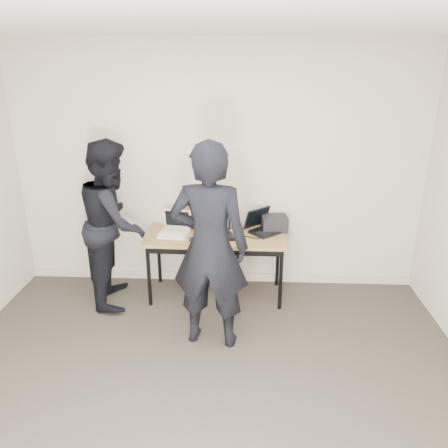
# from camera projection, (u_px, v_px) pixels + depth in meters

# --- Properties ---
(room) EXTENTS (4.60, 4.60, 2.80)m
(room) POSITION_uv_depth(u_px,v_px,m) (195.00, 253.00, 2.68)
(room) COLOR #3A342C
(room) RESTS_ON ground
(desk) EXTENTS (1.50, 0.66, 0.72)m
(desk) POSITION_uv_depth(u_px,v_px,m) (216.00, 240.00, 4.68)
(desk) COLOR olive
(desk) RESTS_ON ground
(laptop_beige) EXTENTS (0.34, 0.33, 0.25)m
(laptop_beige) POSITION_uv_depth(u_px,v_px,m) (175.00, 230.00, 4.67)
(laptop_beige) COLOR beige
(laptop_beige) RESTS_ON desk
(laptop_center) EXTENTS (0.35, 0.34, 0.22)m
(laptop_center) POSITION_uv_depth(u_px,v_px,m) (219.00, 232.00, 4.61)
(laptop_center) COLOR black
(laptop_center) RESTS_ON desk
(laptop_right) EXTENTS (0.46, 0.46, 0.24)m
(laptop_right) POSITION_uv_depth(u_px,v_px,m) (263.00, 226.00, 4.75)
(laptop_right) COLOR black
(laptop_right) RESTS_ON desk
(leather_satchel) EXTENTS (0.37, 0.20, 0.25)m
(leather_satchel) POSITION_uv_depth(u_px,v_px,m) (201.00, 217.00, 4.83)
(leather_satchel) COLOR brown
(leather_satchel) RESTS_ON desk
(tissue) EXTENTS (0.14, 0.11, 0.08)m
(tissue) POSITION_uv_depth(u_px,v_px,m) (204.00, 203.00, 4.78)
(tissue) COLOR white
(tissue) RESTS_ON leather_satchel
(equipment_box) EXTENTS (0.30, 0.26, 0.16)m
(equipment_box) POSITION_uv_depth(u_px,v_px,m) (274.00, 223.00, 4.78)
(equipment_box) COLOR black
(equipment_box) RESTS_ON desk
(power_brick) EXTENTS (0.09, 0.06, 0.03)m
(power_brick) POSITION_uv_depth(u_px,v_px,m) (194.00, 239.00, 4.50)
(power_brick) COLOR black
(power_brick) RESTS_ON desk
(cables) EXTENTS (1.16, 0.43, 0.01)m
(cables) POSITION_uv_depth(u_px,v_px,m) (220.00, 235.00, 4.65)
(cables) COLOR black
(cables) RESTS_ON desk
(person_typist) EXTENTS (0.74, 0.53, 1.89)m
(person_typist) POSITION_uv_depth(u_px,v_px,m) (210.00, 247.00, 3.79)
(person_typist) COLOR black
(person_typist) RESTS_ON ground
(person_observer) EXTENTS (0.79, 0.95, 1.75)m
(person_observer) POSITION_uv_depth(u_px,v_px,m) (114.00, 223.00, 4.56)
(person_observer) COLOR black
(person_observer) RESTS_ON ground
(baseboard) EXTENTS (4.50, 0.03, 0.10)m
(baseboard) POSITION_uv_depth(u_px,v_px,m) (218.00, 276.00, 5.23)
(baseboard) COLOR #C1B4A0
(baseboard) RESTS_ON ground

